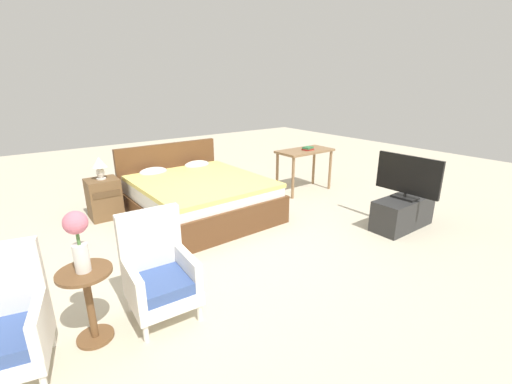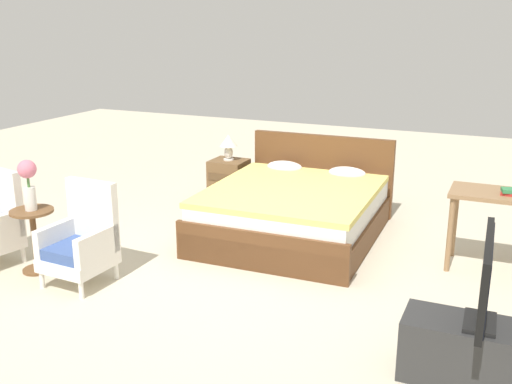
% 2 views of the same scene
% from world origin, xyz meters
% --- Properties ---
extents(ground_plane, '(16.00, 16.00, 0.00)m').
position_xyz_m(ground_plane, '(0.00, 0.00, 0.00)').
color(ground_plane, beige).
extents(bed, '(1.80, 2.15, 0.96)m').
position_xyz_m(bed, '(0.11, 1.03, 0.30)').
color(bed, brown).
rests_on(bed, ground_plane).
extents(armchair_by_window_left, '(0.65, 0.65, 0.92)m').
position_xyz_m(armchair_by_window_left, '(-2.36, -0.89, 0.37)').
color(armchair_by_window_left, white).
rests_on(armchair_by_window_left, ground_plane).
extents(armchair_by_window_right, '(0.57, 0.57, 0.92)m').
position_xyz_m(armchair_by_window_right, '(-1.25, -0.89, 0.37)').
color(armchair_by_window_right, white).
rests_on(armchair_by_window_right, ground_plane).
extents(side_table, '(0.40, 0.40, 0.61)m').
position_xyz_m(side_table, '(-1.82, -0.88, 0.38)').
color(side_table, brown).
rests_on(side_table, ground_plane).
extents(flower_vase, '(0.17, 0.17, 0.48)m').
position_xyz_m(flower_vase, '(-1.82, -0.88, 0.91)').
color(flower_vase, silver).
rests_on(flower_vase, side_table).
extents(nightstand, '(0.44, 0.41, 0.60)m').
position_xyz_m(nightstand, '(-1.07, 1.74, 0.30)').
color(nightstand, brown).
rests_on(nightstand, ground_plane).
extents(table_lamp, '(0.22, 0.22, 0.33)m').
position_xyz_m(table_lamp, '(-1.07, 1.74, 0.81)').
color(table_lamp, silver).
rests_on(table_lamp, nightstand).
extents(tv_stand, '(0.96, 0.40, 0.43)m').
position_xyz_m(tv_stand, '(2.16, -1.12, 0.21)').
color(tv_stand, '#2D2D2D').
rests_on(tv_stand, ground_plane).
extents(tv_flatscreen, '(0.21, 0.89, 0.59)m').
position_xyz_m(tv_flatscreen, '(2.16, -1.12, 0.74)').
color(tv_flatscreen, black).
rests_on(tv_flatscreen, tv_stand).
extents(vanity_desk, '(1.04, 0.52, 0.77)m').
position_xyz_m(vanity_desk, '(2.24, 0.91, 0.66)').
color(vanity_desk, '#8E6B47').
rests_on(vanity_desk, ground_plane).
extents(book_stack, '(0.20, 0.16, 0.06)m').
position_xyz_m(book_stack, '(2.26, 0.86, 0.80)').
color(book_stack, '#AD2823').
rests_on(book_stack, vanity_desk).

